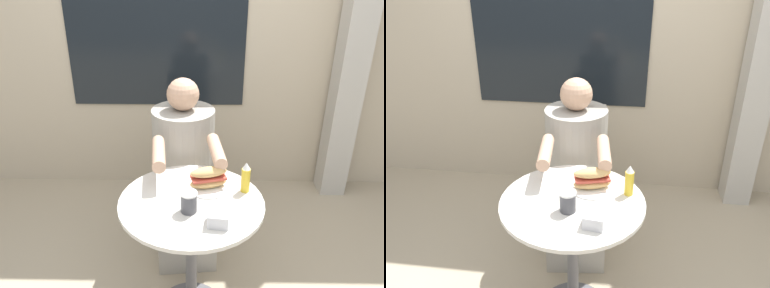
# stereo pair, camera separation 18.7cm
# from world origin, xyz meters

# --- Properties ---
(storefront_wall) EXTENTS (8.00, 0.09, 2.80)m
(storefront_wall) POSITION_xyz_m (-0.00, 1.44, 1.40)
(storefront_wall) COLOR #B7A88E
(storefront_wall) RESTS_ON ground_plane
(lattice_pillar) EXTENTS (0.20, 0.20, 2.40)m
(lattice_pillar) POSITION_xyz_m (1.16, 1.28, 1.20)
(lattice_pillar) COLOR #B2ADA3
(lattice_pillar) RESTS_ON ground_plane
(cafe_table) EXTENTS (0.70, 0.70, 0.74)m
(cafe_table) POSITION_xyz_m (0.00, 0.00, 0.54)
(cafe_table) COLOR beige
(cafe_table) RESTS_ON ground_plane
(diner_chair) EXTENTS (0.42, 0.42, 0.87)m
(diner_chair) POSITION_xyz_m (-0.07, 0.90, 0.52)
(diner_chair) COLOR #ADA393
(diner_chair) RESTS_ON ground_plane
(seated_diner) EXTENTS (0.43, 0.70, 1.17)m
(seated_diner) POSITION_xyz_m (-0.05, 0.55, 0.50)
(seated_diner) COLOR gray
(seated_diner) RESTS_ON ground_plane
(sandwich_on_plate) EXTENTS (0.20, 0.20, 0.12)m
(sandwich_on_plate) POSITION_xyz_m (0.08, 0.11, 0.79)
(sandwich_on_plate) COLOR white
(sandwich_on_plate) RESTS_ON cafe_table
(drink_cup) EXTENTS (0.08, 0.08, 0.10)m
(drink_cup) POSITION_xyz_m (-0.01, -0.08, 0.79)
(drink_cup) COLOR #424247
(drink_cup) RESTS_ON cafe_table
(napkin_box) EXTENTS (0.10, 0.10, 0.06)m
(napkin_box) POSITION_xyz_m (0.12, -0.17, 0.77)
(napkin_box) COLOR silver
(napkin_box) RESTS_ON cafe_table
(condiment_bottle) EXTENTS (0.04, 0.04, 0.16)m
(condiment_bottle) POSITION_xyz_m (0.26, 0.09, 0.82)
(condiment_bottle) COLOR gold
(condiment_bottle) RESTS_ON cafe_table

